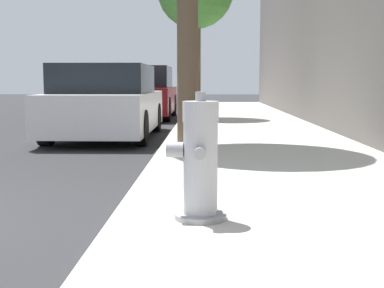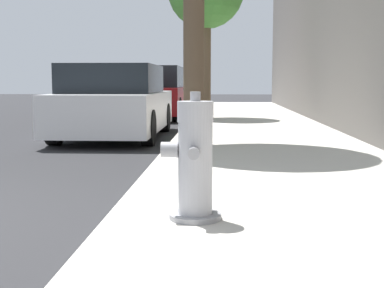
% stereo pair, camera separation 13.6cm
% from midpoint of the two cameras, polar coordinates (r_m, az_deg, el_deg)
% --- Properties ---
extents(sidewalk_slab, '(2.95, 40.00, 0.16)m').
position_cam_midpoint_polar(sidewalk_slab, '(3.76, 13.19, -8.84)').
color(sidewalk_slab, beige).
rests_on(sidewalk_slab, ground_plane).
extents(fire_hydrant, '(0.40, 0.42, 0.85)m').
position_cam_midpoint_polar(fire_hydrant, '(3.55, -0.26, -1.93)').
color(fire_hydrant, '#97979C').
rests_on(fire_hydrant, sidewalk_slab).
extents(parked_car_near, '(1.79, 4.05, 1.37)m').
position_cam_midpoint_polar(parked_car_near, '(10.20, -9.48, 4.32)').
color(parked_car_near, silver).
rests_on(parked_car_near, ground_plane).
extents(parked_car_mid, '(1.88, 4.02, 1.49)m').
position_cam_midpoint_polar(parked_car_mid, '(15.50, -5.76, 5.36)').
color(parked_car_mid, maroon).
rests_on(parked_car_mid, ground_plane).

